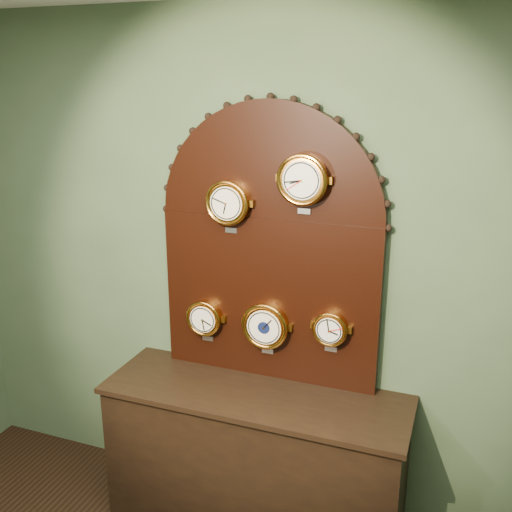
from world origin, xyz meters
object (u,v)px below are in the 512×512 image
at_px(roman_clock, 228,203).
at_px(display_board, 269,237).
at_px(barometer, 266,326).
at_px(arabic_clock, 303,180).
at_px(hygrometer, 205,318).
at_px(shop_counter, 255,461).
at_px(tide_clock, 330,329).

bearing_deg(roman_clock, display_board, 18.20).
height_order(roman_clock, barometer, roman_clock).
relative_size(arabic_clock, hygrometer, 1.19).
xyz_separation_m(shop_counter, tide_clock, (0.36, 0.15, 0.79)).
relative_size(shop_counter, hygrometer, 6.21).
distance_m(arabic_clock, barometer, 0.82).
relative_size(display_board, barometer, 4.95).
height_order(arabic_clock, barometer, arabic_clock).
xyz_separation_m(display_board, hygrometer, (-0.36, -0.07, -0.48)).
bearing_deg(hygrometer, arabic_clock, -0.13).
bearing_deg(tide_clock, hygrometer, -179.95).
bearing_deg(arabic_clock, roman_clock, 179.93).
relative_size(shop_counter, display_board, 1.05).
bearing_deg(display_board, barometer, -84.96).
xyz_separation_m(display_board, roman_clock, (-0.20, -0.07, 0.18)).
height_order(roman_clock, tide_clock, roman_clock).
bearing_deg(shop_counter, tide_clock, 23.28).
bearing_deg(hygrometer, display_board, 10.51).
distance_m(display_board, tide_clock, 0.57).
height_order(shop_counter, arabic_clock, arabic_clock).
distance_m(barometer, tide_clock, 0.36).
bearing_deg(roman_clock, arabic_clock, -0.07).
bearing_deg(display_board, hygrometer, -169.49).
xyz_separation_m(shop_counter, roman_clock, (-0.20, 0.15, 1.41)).
relative_size(display_board, hygrometer, 5.94).
distance_m(hygrometer, barometer, 0.36).
xyz_separation_m(roman_clock, hygrometer, (-0.15, 0.00, -0.67)).
height_order(arabic_clock, hygrometer, arabic_clock).
bearing_deg(tide_clock, shop_counter, -156.72).
bearing_deg(arabic_clock, display_board, 160.86).
height_order(hygrometer, tide_clock, tide_clock).
bearing_deg(shop_counter, arabic_clock, 38.21).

